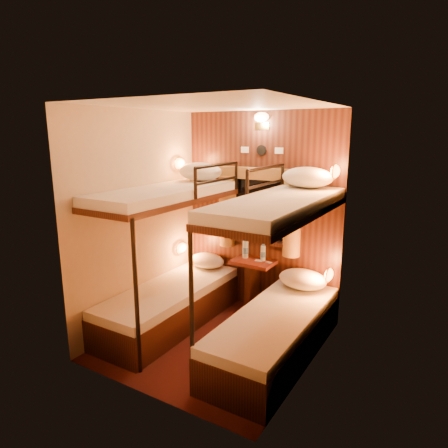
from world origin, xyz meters
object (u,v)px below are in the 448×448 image
Objects in this scene: bunk_left at (170,278)px; bottle_left at (246,249)px; bunk_right at (276,303)px; bottle_right at (263,253)px; table at (253,279)px.

bunk_left reaches higher than bottle_left.
bunk_right is at bearing -46.68° from bottle_left.
bunk_left is at bearing 180.00° from bunk_right.
bunk_right is 7.39× the size of bottle_left.
bottle_right is at bearing 123.16° from bunk_right.
bottle_left is at bearing 161.76° from table.
bunk_left reaches higher than bottle_right.
bottle_left is 1.17× the size of bottle_right.
table is 0.37m from bottle_left.
bottle_right reaches higher than table.
bunk_left is 1.00× the size of bunk_right.
bunk_left is 1.30m from bunk_right.
table is at bearing 129.67° from bunk_right.
table is 2.98× the size of bottle_right.
bunk_right is at bearing -56.84° from bottle_right.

